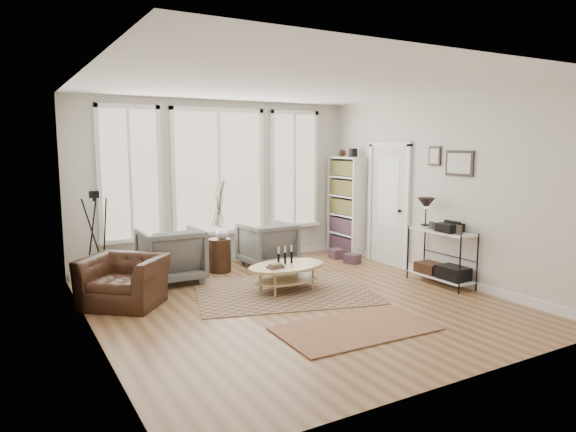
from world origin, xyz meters
TOP-DOWN VIEW (x-y plane):
  - room at (0.02, 0.03)m, footprint 5.50×5.54m
  - bay_window at (0.00, 2.71)m, footprint 4.14×0.12m
  - door at (2.57, 1.15)m, footprint 0.09×1.06m
  - bookcase at (2.44, 2.23)m, footprint 0.31×0.85m
  - low_shelf at (2.38, -0.30)m, footprint 0.38×1.08m
  - wall_art at (2.58, -0.27)m, footprint 0.04×0.88m
  - rug_main at (0.09, 0.53)m, footprint 2.94×2.51m
  - rug_runner at (0.06, -1.23)m, footprint 1.85×1.06m
  - coffee_table at (0.16, 0.57)m, footprint 1.28×0.88m
  - armchair_left at (-1.17, 1.88)m, footprint 0.94×0.96m
  - armchair_right at (0.63, 2.09)m, footprint 0.89×0.91m
  - side_table at (-0.26, 2.11)m, footprint 0.38×0.38m
  - vase at (-0.21, 2.11)m, footprint 0.23×0.23m
  - accent_chair at (-2.06, 1.05)m, footprint 1.34×1.32m
  - tripod_camera at (-2.21, 2.12)m, footprint 0.51×0.51m
  - book_stack_near at (2.05, 1.99)m, footprint 0.24×0.30m
  - book_stack_far at (2.05, 1.49)m, footprint 0.28×0.31m

SIDE VIEW (x-z plane):
  - rug_main at x=0.09m, z-range 0.00..0.01m
  - rug_runner at x=0.06m, z-range 0.01..0.02m
  - book_stack_far at x=2.05m, z-range 0.00..0.17m
  - book_stack_near at x=2.05m, z-range 0.00..0.18m
  - coffee_table at x=0.16m, z-range 0.02..0.58m
  - accent_chair at x=-2.06m, z-range 0.00..0.66m
  - armchair_right at x=0.63m, z-range 0.00..0.78m
  - armchair_left at x=-1.17m, z-range 0.00..0.85m
  - low_shelf at x=2.38m, z-range -0.14..1.16m
  - tripod_camera at x=-2.21m, z-range -0.06..1.40m
  - vase at x=-0.21m, z-range 0.56..0.79m
  - side_table at x=-0.26m, z-range -0.03..1.55m
  - bookcase at x=2.44m, z-range -0.07..1.99m
  - door at x=2.57m, z-range 0.01..2.23m
  - room at x=0.02m, z-range -0.02..2.88m
  - bay_window at x=0.00m, z-range 0.49..2.73m
  - wall_art at x=2.58m, z-range 1.66..2.10m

